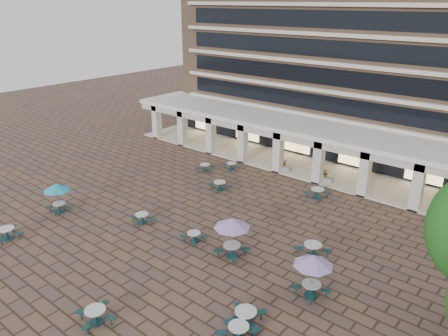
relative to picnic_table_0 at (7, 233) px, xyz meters
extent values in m
plane|color=brown|center=(9.36, 10.00, -0.48)|extent=(120.00, 120.00, 0.00)
cube|color=#8F6D51|center=(9.36, 35.50, 10.52)|extent=(40.00, 15.00, 22.00)
cube|color=beige|center=(9.36, 27.75, 4.02)|extent=(36.80, 0.50, 0.35)
cube|color=black|center=(9.36, 27.98, 5.32)|extent=(35.20, 0.05, 1.60)
cube|color=beige|center=(9.36, 27.75, 6.62)|extent=(36.80, 0.50, 0.35)
cube|color=black|center=(9.36, 27.98, 7.92)|extent=(35.20, 0.05, 1.60)
cube|color=beige|center=(9.36, 27.75, 9.22)|extent=(36.80, 0.50, 0.35)
cube|color=black|center=(9.36, 27.98, 10.52)|extent=(35.20, 0.05, 1.60)
cube|color=beige|center=(9.36, 27.75, 11.82)|extent=(36.80, 0.50, 0.35)
cube|color=black|center=(9.36, 27.98, 13.12)|extent=(35.20, 0.05, 1.60)
cube|color=beige|center=(9.36, 27.75, 14.42)|extent=(36.80, 0.50, 0.35)
cube|color=white|center=(9.36, 25.00, 3.72)|extent=(42.00, 6.60, 0.40)
cube|color=beige|center=(9.36, 22.15, 3.27)|extent=(42.00, 0.30, 0.90)
cube|color=black|center=(9.36, 27.70, 1.32)|extent=(38.00, 0.15, 3.20)
cube|color=beige|center=(9.36, 25.00, -0.42)|extent=(42.00, 6.00, 0.12)
cube|color=beige|center=(-9.64, 22.40, 1.52)|extent=(0.80, 0.80, 4.00)
cube|color=beige|center=(-5.42, 22.40, 1.52)|extent=(0.80, 0.80, 4.00)
cube|color=beige|center=(-1.20, 22.40, 1.52)|extent=(0.80, 0.80, 4.00)
cube|color=beige|center=(3.03, 22.40, 1.52)|extent=(0.80, 0.80, 4.00)
cube|color=beige|center=(7.25, 22.40, 1.52)|extent=(0.80, 0.80, 4.00)
cube|color=beige|center=(11.47, 22.40, 1.52)|extent=(0.80, 0.80, 4.00)
cube|color=beige|center=(15.69, 22.40, 1.52)|extent=(0.80, 0.80, 4.00)
cube|color=beige|center=(19.91, 22.40, 1.52)|extent=(0.80, 0.80, 4.00)
cube|color=#FFD88C|center=(-6.64, 27.55, 1.12)|extent=(3.20, 0.08, 2.40)
cube|color=#FFD88C|center=(-0.24, 27.55, 1.12)|extent=(3.20, 0.08, 2.40)
cube|color=#FFD88C|center=(6.16, 27.55, 1.12)|extent=(3.20, 0.08, 2.40)
cube|color=#FFD88C|center=(12.56, 27.55, 1.12)|extent=(3.20, 0.08, 2.40)
cube|color=#FFD88C|center=(18.96, 27.55, 1.12)|extent=(3.20, 0.08, 2.40)
cylinder|color=#164143|center=(0.00, 0.00, -0.46)|extent=(0.75, 0.75, 0.04)
cylinder|color=#164143|center=(0.00, 0.00, -0.13)|extent=(0.19, 0.19, 0.71)
cylinder|color=silver|center=(0.00, 0.00, 0.30)|extent=(1.07, 1.07, 0.05)
cube|color=#164143|center=(0.65, 0.53, -0.01)|extent=(0.65, 0.61, 0.05)
cylinder|color=#164143|center=(0.65, 0.53, -0.26)|extent=(0.09, 0.09, 0.45)
cube|color=#164143|center=(-0.53, 0.65, -0.01)|extent=(0.61, 0.65, 0.05)
cylinder|color=#164143|center=(-0.53, 0.65, -0.26)|extent=(0.09, 0.09, 0.45)
cube|color=#164143|center=(0.53, -0.65, -0.01)|extent=(0.61, 0.65, 0.05)
cylinder|color=#164143|center=(0.53, -0.65, -0.26)|extent=(0.09, 0.09, 0.45)
cylinder|color=#164143|center=(11.72, -1.00, -0.46)|extent=(0.75, 0.75, 0.04)
cylinder|color=#164143|center=(11.72, -1.00, -0.13)|extent=(0.19, 0.19, 0.71)
cylinder|color=silver|center=(11.72, -1.00, 0.30)|extent=(1.08, 1.08, 0.05)
cube|color=#164143|center=(12.47, -0.63, -0.01)|extent=(0.66, 0.53, 0.05)
cylinder|color=#164143|center=(12.47, -0.63, -0.26)|extent=(0.09, 0.09, 0.45)
cube|color=#164143|center=(11.35, -0.25, -0.01)|extent=(0.53, 0.66, 0.05)
cylinder|color=#164143|center=(11.35, -0.25, -0.26)|extent=(0.09, 0.09, 0.45)
cube|color=#164143|center=(10.96, -1.37, -0.01)|extent=(0.66, 0.53, 0.05)
cylinder|color=#164143|center=(10.96, -1.37, -0.26)|extent=(0.09, 0.09, 0.45)
cube|color=#164143|center=(12.09, -1.75, -0.01)|extent=(0.53, 0.66, 0.05)
cylinder|color=#164143|center=(12.09, -1.75, -0.26)|extent=(0.09, 0.09, 0.45)
cylinder|color=#164143|center=(17.62, 3.75, -0.46)|extent=(0.78, 0.78, 0.04)
cylinder|color=#164143|center=(17.62, 3.75, -0.12)|extent=(0.20, 0.20, 0.74)
cylinder|color=silver|center=(17.62, 3.75, 0.33)|extent=(1.12, 1.12, 0.06)
cube|color=#164143|center=(18.02, 4.53, 0.01)|extent=(0.56, 0.69, 0.06)
cylinder|color=#164143|center=(18.02, 4.53, -0.25)|extent=(0.09, 0.09, 0.47)
cube|color=#164143|center=(16.85, 4.14, 0.01)|extent=(0.69, 0.56, 0.06)
cylinder|color=#164143|center=(16.85, 4.14, -0.25)|extent=(0.09, 0.09, 0.47)
cube|color=#164143|center=(17.23, 2.97, 0.01)|extent=(0.56, 0.69, 0.06)
cylinder|color=#164143|center=(17.23, 2.97, -0.25)|extent=(0.09, 0.09, 0.47)
cube|color=#164143|center=(18.40, 3.36, 0.01)|extent=(0.69, 0.56, 0.06)
cylinder|color=#164143|center=(18.40, 3.36, -0.25)|extent=(0.09, 0.09, 0.47)
cylinder|color=#164143|center=(17.96, 2.74, -0.15)|extent=(0.18, 0.18, 0.68)
cylinder|color=silver|center=(17.96, 2.74, 0.26)|extent=(1.02, 1.02, 0.05)
cube|color=#164143|center=(18.50, 3.33, -0.03)|extent=(0.59, 0.61, 0.05)
cylinder|color=#164143|center=(18.50, 3.33, -0.27)|extent=(0.08, 0.08, 0.43)
cube|color=#164143|center=(17.37, 3.29, -0.03)|extent=(0.61, 0.59, 0.05)
cylinder|color=#164143|center=(17.37, 3.29, -0.27)|extent=(0.08, 0.08, 0.43)
cube|color=#164143|center=(17.42, 2.16, -0.03)|extent=(0.59, 0.61, 0.05)
cylinder|color=#164143|center=(-0.98, 4.52, -0.47)|extent=(0.67, 0.67, 0.04)
cylinder|color=#164143|center=(-0.98, 4.52, -0.17)|extent=(0.17, 0.17, 0.63)
cylinder|color=silver|center=(-0.98, 4.52, 0.21)|extent=(0.96, 0.96, 0.05)
cube|color=#164143|center=(-0.37, 4.95, -0.06)|extent=(0.59, 0.52, 0.05)
cylinder|color=#164143|center=(-0.37, 4.95, -0.28)|extent=(0.08, 0.08, 0.40)
cube|color=#164143|center=(-1.40, 5.14, -0.06)|extent=(0.52, 0.59, 0.05)
cylinder|color=#164143|center=(-1.40, 5.14, -0.28)|extent=(0.08, 0.08, 0.40)
cube|color=#164143|center=(-1.59, 4.10, -0.06)|extent=(0.59, 0.52, 0.05)
cylinder|color=#164143|center=(-1.59, 4.10, -0.28)|extent=(0.08, 0.08, 0.40)
cube|color=#164143|center=(-0.55, 3.91, -0.06)|extent=(0.52, 0.59, 0.05)
cylinder|color=#164143|center=(-0.55, 3.91, -0.28)|extent=(0.08, 0.08, 0.40)
cylinder|color=gray|center=(-0.98, 4.52, 0.66)|extent=(0.05, 0.05, 2.30)
cone|color=#1E99C8|center=(-0.98, 4.52, 1.57)|extent=(2.01, 2.01, 0.53)
cylinder|color=#164143|center=(5.31, 7.42, -0.47)|extent=(0.67, 0.67, 0.04)
cylinder|color=#164143|center=(5.31, 7.42, -0.17)|extent=(0.17, 0.17, 0.64)
cylinder|color=silver|center=(5.31, 7.42, 0.22)|extent=(0.96, 0.96, 0.05)
cube|color=#164143|center=(6.00, 7.73, -0.06)|extent=(0.59, 0.46, 0.05)
cylinder|color=#164143|center=(6.00, 7.73, -0.28)|extent=(0.08, 0.08, 0.40)
cube|color=#164143|center=(5.01, 8.11, -0.06)|extent=(0.46, 0.59, 0.05)
cylinder|color=#164143|center=(5.01, 8.11, -0.28)|extent=(0.08, 0.08, 0.40)
cube|color=#164143|center=(4.63, 7.12, -0.06)|extent=(0.59, 0.46, 0.05)
cylinder|color=#164143|center=(4.63, 7.12, -0.28)|extent=(0.08, 0.08, 0.40)
cube|color=#164143|center=(5.62, 6.74, -0.06)|extent=(0.46, 0.59, 0.05)
cylinder|color=#164143|center=(5.62, 6.74, -0.28)|extent=(0.08, 0.08, 0.40)
cylinder|color=#164143|center=(13.15, 8.18, -0.46)|extent=(0.78, 0.78, 0.04)
cylinder|color=#164143|center=(13.15, 8.18, -0.12)|extent=(0.20, 0.20, 0.74)
cylinder|color=silver|center=(13.15, 8.18, 0.33)|extent=(1.11, 1.11, 0.06)
cube|color=#164143|center=(13.75, 8.81, 0.01)|extent=(0.65, 0.66, 0.06)
cylinder|color=#164143|center=(13.75, 8.81, -0.25)|extent=(0.09, 0.09, 0.47)
cube|color=#164143|center=(12.52, 8.79, 0.01)|extent=(0.66, 0.65, 0.06)
cylinder|color=#164143|center=(12.52, 8.79, -0.25)|extent=(0.09, 0.09, 0.47)
cube|color=#164143|center=(12.55, 7.56, 0.01)|extent=(0.65, 0.66, 0.06)
cylinder|color=#164143|center=(12.55, 7.56, -0.25)|extent=(0.09, 0.09, 0.47)
cube|color=#164143|center=(13.78, 7.58, 0.01)|extent=(0.66, 0.65, 0.06)
cylinder|color=#164143|center=(13.78, 7.58, -0.25)|extent=(0.09, 0.09, 0.47)
cylinder|color=gray|center=(13.15, 8.18, 0.85)|extent=(0.06, 0.06, 2.68)
cone|color=#9B7AC2|center=(13.15, 8.18, 1.91)|extent=(2.34, 2.34, 0.61)
cylinder|color=#164143|center=(17.08, 11.51, -0.46)|extent=(0.80, 0.80, 0.05)
cylinder|color=#164143|center=(17.08, 11.51, -0.11)|extent=(0.20, 0.20, 0.75)
cylinder|color=silver|center=(17.08, 11.51, 0.35)|extent=(1.14, 1.14, 0.06)
cube|color=#164143|center=(17.86, 11.94, 0.02)|extent=(0.70, 0.58, 0.06)
cylinder|color=#164143|center=(17.86, 11.94, -0.25)|extent=(0.09, 0.09, 0.48)
cube|color=#164143|center=(16.65, 12.30, 0.02)|extent=(0.58, 0.70, 0.06)
cylinder|color=#164143|center=(16.65, 12.30, -0.25)|extent=(0.09, 0.09, 0.48)
cube|color=#164143|center=(16.30, 11.09, 0.02)|extent=(0.70, 0.58, 0.06)
cylinder|color=#164143|center=(16.30, 11.09, -0.25)|extent=(0.09, 0.09, 0.48)
cube|color=#164143|center=(17.50, 10.73, 0.02)|extent=(0.58, 0.70, 0.06)
cylinder|color=#164143|center=(17.50, 10.73, -0.25)|extent=(0.09, 0.09, 0.48)
cylinder|color=#164143|center=(1.93, 18.03, -0.47)|extent=(0.65, 0.65, 0.04)
cylinder|color=#164143|center=(1.93, 18.03, -0.18)|extent=(0.17, 0.17, 0.61)
cylinder|color=silver|center=(1.93, 18.03, 0.20)|extent=(0.93, 0.93, 0.05)
cube|color=#164143|center=(2.25, 18.69, -0.07)|extent=(0.46, 0.57, 0.05)
cylinder|color=#164143|center=(2.25, 18.69, -0.29)|extent=(0.07, 0.07, 0.39)
cube|color=#164143|center=(1.28, 18.35, -0.07)|extent=(0.57, 0.46, 0.05)
cylinder|color=#164143|center=(1.28, 18.35, -0.29)|extent=(0.07, 0.07, 0.39)
cube|color=#164143|center=(1.61, 17.38, -0.07)|extent=(0.46, 0.57, 0.05)
cylinder|color=#164143|center=(1.61, 17.38, -0.29)|extent=(0.07, 0.07, 0.39)
cube|color=#164143|center=(2.58, 17.71, -0.07)|extent=(0.57, 0.46, 0.05)
cylinder|color=#164143|center=(2.58, 17.71, -0.29)|extent=(0.07, 0.07, 0.39)
cylinder|color=#164143|center=(5.82, 15.60, -0.46)|extent=(0.71, 0.71, 0.04)
cylinder|color=#164143|center=(5.82, 15.60, -0.15)|extent=(0.18, 0.18, 0.67)
cylinder|color=silver|center=(5.82, 15.60, 0.25)|extent=(1.01, 1.01, 0.05)
cube|color=#164143|center=(6.54, 15.91, -0.04)|extent=(0.62, 0.48, 0.05)
cylinder|color=#164143|center=(6.54, 15.91, -0.27)|extent=(0.08, 0.08, 0.42)
cube|color=#164143|center=(5.51, 16.32, -0.04)|extent=(0.48, 0.62, 0.05)
cylinder|color=#164143|center=(5.51, 16.32, -0.27)|extent=(0.08, 0.08, 0.42)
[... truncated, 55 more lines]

